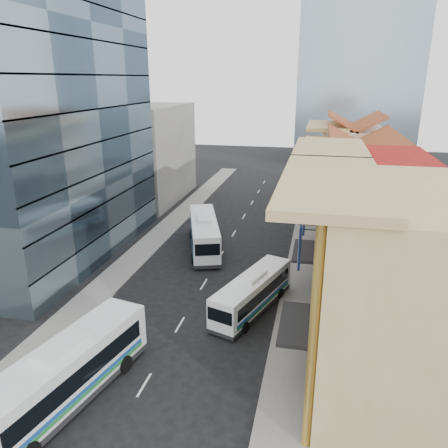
% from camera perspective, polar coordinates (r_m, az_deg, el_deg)
% --- Properties ---
extents(ground, '(200.00, 200.00, 0.00)m').
position_cam_1_polar(ground, '(27.97, -11.21, -21.16)').
color(ground, black).
rests_on(ground, ground).
extents(sidewalk_right, '(3.00, 90.00, 0.15)m').
position_cam_1_polar(sidewalk_right, '(45.07, 10.23, -4.83)').
color(sidewalk_right, slate).
rests_on(sidewalk_right, ground).
extents(sidewalk_left, '(3.00, 90.00, 0.15)m').
position_cam_1_polar(sidewalk_left, '(48.52, -10.25, -3.11)').
color(sidewalk_left, slate).
rests_on(sidewalk_left, ground).
extents(shophouse_tan, '(8.00, 14.00, 12.00)m').
position_cam_1_polar(shophouse_tan, '(27.49, 20.82, -7.97)').
color(shophouse_tan, tan).
rests_on(shophouse_tan, ground).
extents(shophouse_red, '(8.00, 10.00, 12.00)m').
position_cam_1_polar(shophouse_red, '(38.57, 18.55, -0.15)').
color(shophouse_red, maroon).
rests_on(shophouse_red, ground).
extents(shophouse_cream_near, '(8.00, 9.00, 10.00)m').
position_cam_1_polar(shophouse_cream_near, '(47.91, 17.40, 2.26)').
color(shophouse_cream_near, silver).
rests_on(shophouse_cream_near, ground).
extents(shophouse_cream_mid, '(8.00, 9.00, 10.00)m').
position_cam_1_polar(shophouse_cream_mid, '(56.60, 16.75, 4.74)').
color(shophouse_cream_mid, silver).
rests_on(shophouse_cream_mid, ground).
extents(shophouse_cream_far, '(8.00, 12.00, 11.00)m').
position_cam_1_polar(shophouse_cream_far, '(66.75, 16.24, 7.23)').
color(shophouse_cream_far, silver).
rests_on(shophouse_cream_far, ground).
extents(office_tower, '(12.00, 26.00, 30.00)m').
position_cam_1_polar(office_tower, '(46.79, -22.75, 13.82)').
color(office_tower, '#374957').
rests_on(office_tower, ground).
extents(office_block_far, '(10.00, 18.00, 14.00)m').
position_cam_1_polar(office_block_far, '(67.41, -10.07, 9.08)').
color(office_block_far, gray).
rests_on(office_block_far, ground).
extents(bus_left_near, '(5.25, 12.43, 3.88)m').
position_cam_1_polar(bus_left_near, '(27.45, -20.07, -17.81)').
color(bus_left_near, silver).
rests_on(bus_left_near, ground).
extents(bus_left_far, '(6.32, 12.11, 3.80)m').
position_cam_1_polar(bus_left_far, '(47.12, -2.62, -1.12)').
color(bus_left_far, silver).
rests_on(bus_left_far, ground).
extents(bus_right, '(5.41, 10.10, 3.17)m').
position_cam_1_polar(bus_right, '(35.10, 3.74, -8.87)').
color(bus_right, white).
rests_on(bus_right, ground).
extents(sedan_left, '(1.79, 4.24, 1.43)m').
position_cam_1_polar(sedan_left, '(31.28, -19.36, -15.56)').
color(sedan_left, silver).
rests_on(sedan_left, ground).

